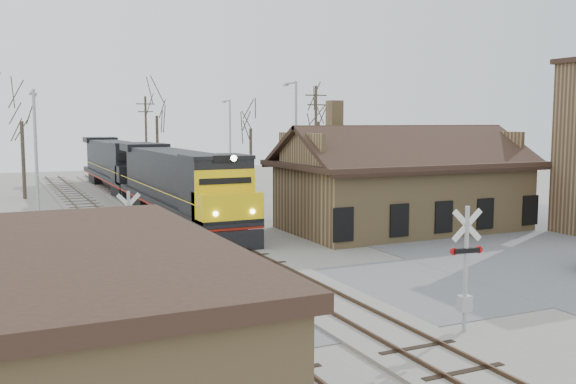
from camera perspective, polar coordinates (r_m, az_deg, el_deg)
name	(u,v)px	position (r m, az deg, el deg)	size (l,w,h in m)	color
ground	(321,300)	(24.36, 2.96, -9.53)	(140.00, 140.00, 0.00)	gray
road	(321,299)	(24.36, 2.96, -9.50)	(60.00, 9.00, 0.03)	#59595D
track_main	(201,234)	(37.93, -7.71, -3.75)	(3.40, 90.00, 0.24)	gray
track_siding	(124,240)	(36.88, -14.41, -4.18)	(3.40, 90.00, 0.24)	gray
depot	(402,190)	(40.19, 10.12, 0.14)	(15.20, 9.31, 7.90)	#9E7F51
locomotive_lead	(179,185)	(42.02, -9.63, 0.66)	(3.31, 22.13, 4.92)	black
locomotive_trailing	(117,164)	(63.84, -14.96, 2.43)	(3.31, 22.13, 4.65)	black
crossbuck_near	(466,273)	(21.09, 15.51, -6.96)	(1.14, 0.30, 4.01)	#A5A8AD
crossbuck_far	(130,239)	(27.28, -13.90, -4.11)	(1.09, 0.29, 3.80)	#A5A8AD
streetlight_a	(36,157)	(37.69, -21.49, 2.94)	(0.25, 2.04, 8.38)	#A5A8AD
streetlight_b	(295,141)	(44.96, 0.64, 4.52)	(0.25, 2.04, 9.43)	#A5A8AD
streetlight_c	(230,140)	(62.25, -5.21, 4.65)	(0.25, 2.04, 8.73)	#A5A8AD
utility_pole_b	(146,139)	(69.19, -12.49, 4.65)	(2.00, 0.24, 9.27)	#382D23
utility_pole_c	(316,140)	(54.94, 2.48, 4.62)	(2.00, 0.24, 9.66)	#382D23
tree_b	(21,108)	(59.45, -22.65, 6.89)	(4.45, 4.45, 10.91)	#382D23
tree_c	(157,105)	(71.48, -11.61, 7.62)	(4.86, 4.86, 11.90)	#382D23
tree_d	(251,119)	(64.40, -3.34, 6.53)	(3.98, 3.98, 9.74)	#382D23
tree_e	(318,111)	(63.71, 2.73, 7.25)	(4.43, 4.43, 10.84)	#382D23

